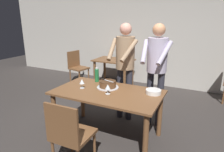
# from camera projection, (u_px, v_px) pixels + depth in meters

# --- Properties ---
(ground_plane) EXTENTS (14.00, 14.00, 0.00)m
(ground_plane) POSITION_uv_depth(u_px,v_px,m) (108.00, 136.00, 3.15)
(ground_plane) COLOR #383330
(back_wall) EXTENTS (10.00, 0.12, 2.70)m
(back_wall) POSITION_uv_depth(u_px,v_px,m) (157.00, 35.00, 5.25)
(back_wall) COLOR #BCB7AD
(back_wall) RESTS_ON ground_plane
(main_dining_table) EXTENTS (1.59, 0.90, 0.75)m
(main_dining_table) POSITION_uv_depth(u_px,v_px,m) (107.00, 98.00, 2.97)
(main_dining_table) COLOR brown
(main_dining_table) RESTS_ON ground_plane
(cake_on_platter) EXTENTS (0.34, 0.34, 0.11)m
(cake_on_platter) POSITION_uv_depth(u_px,v_px,m) (108.00, 85.00, 3.08)
(cake_on_platter) COLOR silver
(cake_on_platter) RESTS_ON main_dining_table
(cake_knife) EXTENTS (0.26, 0.10, 0.02)m
(cake_knife) POSITION_uv_depth(u_px,v_px,m) (104.00, 80.00, 3.11)
(cake_knife) COLOR silver
(cake_knife) RESTS_ON cake_on_platter
(plate_stack) EXTENTS (0.22, 0.22, 0.06)m
(plate_stack) POSITION_uv_depth(u_px,v_px,m) (153.00, 92.00, 2.85)
(plate_stack) COLOR white
(plate_stack) RESTS_ON main_dining_table
(wine_glass_near) EXTENTS (0.08, 0.08, 0.14)m
(wine_glass_near) POSITION_uv_depth(u_px,v_px,m) (108.00, 87.00, 2.82)
(wine_glass_near) COLOR silver
(wine_glass_near) RESTS_ON main_dining_table
(wine_glass_far) EXTENTS (0.08, 0.08, 0.14)m
(wine_glass_far) POSITION_uv_depth(u_px,v_px,m) (82.00, 82.00, 3.05)
(wine_glass_far) COLOR silver
(wine_glass_far) RESTS_ON main_dining_table
(water_bottle) EXTENTS (0.07, 0.07, 0.25)m
(water_bottle) POSITION_uv_depth(u_px,v_px,m) (97.00, 75.00, 3.37)
(water_bottle) COLOR #1E6B38
(water_bottle) RESTS_ON main_dining_table
(person_cutting_cake) EXTENTS (0.47, 0.56, 1.72)m
(person_cutting_cake) POSITION_uv_depth(u_px,v_px,m) (125.00, 61.00, 3.42)
(person_cutting_cake) COLOR #2D2D38
(person_cutting_cake) RESTS_ON ground_plane
(person_standing_beside) EXTENTS (0.47, 0.56, 1.72)m
(person_standing_beside) POSITION_uv_depth(u_px,v_px,m) (157.00, 64.00, 3.21)
(person_standing_beside) COLOR #2D2D38
(person_standing_beside) RESTS_ON ground_plane
(chair_near_side) EXTENTS (0.45, 0.45, 0.90)m
(chair_near_side) POSITION_uv_depth(u_px,v_px,m) (70.00, 133.00, 2.34)
(chair_near_side) COLOR brown
(chair_near_side) RESTS_ON ground_plane
(background_table) EXTENTS (1.00, 0.70, 0.74)m
(background_table) POSITION_uv_depth(u_px,v_px,m) (114.00, 66.00, 5.27)
(background_table) COLOR brown
(background_table) RESTS_ON ground_plane
(background_chair_2) EXTENTS (0.51, 0.51, 0.90)m
(background_chair_2) POSITION_uv_depth(u_px,v_px,m) (77.00, 66.00, 5.61)
(background_chair_2) COLOR brown
(background_chair_2) RESTS_ON ground_plane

